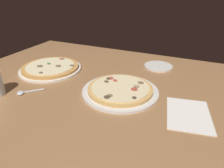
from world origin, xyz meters
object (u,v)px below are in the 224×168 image
pizza_side (51,68)px  spoon (24,92)px  side_plate (158,66)px  pizza_main (121,89)px  paper_menu (189,114)px

pizza_side → spoon: size_ratio=3.39×
pizza_side → side_plate: (-51.40, -27.75, -0.76)cm
pizza_side → side_plate: size_ratio=2.10×
pizza_main → side_plate: pizza_main is taller
pizza_main → paper_menu: size_ratio=1.60×
spoon → pizza_main: bearing=-154.1°
pizza_side → side_plate: 58.42cm
pizza_side → pizza_main: bearing=171.1°
pizza_main → side_plate: size_ratio=2.12×
pizza_side → paper_menu: size_ratio=1.59×
pizza_main → pizza_side: 43.43cm
paper_menu → spoon: bearing=0.4°
pizza_side → side_plate: pizza_side is taller
side_plate → paper_menu: (-19.73, 39.97, -0.30)cm
pizza_main → side_plate: bearing=-103.8°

